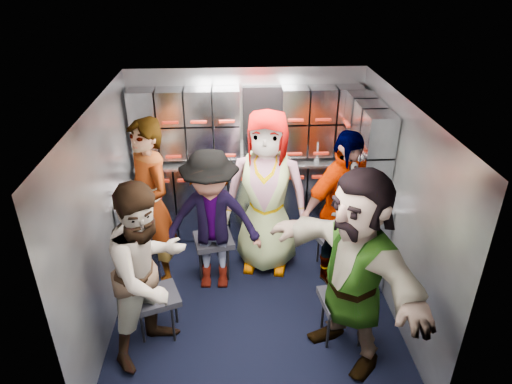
{
  "coord_description": "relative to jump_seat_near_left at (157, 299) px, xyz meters",
  "views": [
    {
      "loc": [
        -0.19,
        -3.76,
        3.28
      ],
      "look_at": [
        0.04,
        0.35,
        1.1
      ],
      "focal_mm": 32.0,
      "sensor_mm": 36.0,
      "label": 1
    }
  ],
  "objects": [
    {
      "name": "floor",
      "position": [
        0.92,
        0.43,
        -0.41
      ],
      "size": [
        3.0,
        3.0,
        0.0
      ],
      "primitive_type": "plane",
      "color": "black",
      "rests_on": "ground"
    },
    {
      "name": "wall_back",
      "position": [
        0.92,
        1.93,
        0.64
      ],
      "size": [
        2.8,
        0.04,
        2.1
      ],
      "primitive_type": "cube",
      "color": "gray",
      "rests_on": "ground"
    },
    {
      "name": "wall_left",
      "position": [
        -0.48,
        0.43,
        0.64
      ],
      "size": [
        0.04,
        3.0,
        2.1
      ],
      "primitive_type": "cube",
      "color": "gray",
      "rests_on": "ground"
    },
    {
      "name": "wall_right",
      "position": [
        2.32,
        0.43,
        0.64
      ],
      "size": [
        0.04,
        3.0,
        2.1
      ],
      "primitive_type": "cube",
      "color": "gray",
      "rests_on": "ground"
    },
    {
      "name": "ceiling",
      "position": [
        0.92,
        0.43,
        1.69
      ],
      "size": [
        2.8,
        3.0,
        0.02
      ],
      "primitive_type": "cube",
      "color": "silver",
      "rests_on": "wall_back"
    },
    {
      "name": "cart_bank_back",
      "position": [
        0.92,
        1.72,
        0.09
      ],
      "size": [
        2.68,
        0.38,
        0.99
      ],
      "primitive_type": "cube",
      "color": "#979BA6",
      "rests_on": "ground"
    },
    {
      "name": "cart_bank_left",
      "position": [
        -0.27,
        0.99,
        0.09
      ],
      "size": [
        0.38,
        0.76,
        0.99
      ],
      "primitive_type": "cube",
      "color": "#979BA6",
      "rests_on": "ground"
    },
    {
      "name": "counter",
      "position": [
        0.92,
        1.72,
        0.61
      ],
      "size": [
        2.68,
        0.42,
        0.03
      ],
      "primitive_type": "cube",
      "color": "silver",
      "rests_on": "cart_bank_back"
    },
    {
      "name": "locker_bank_back",
      "position": [
        0.92,
        1.78,
        1.08
      ],
      "size": [
        2.68,
        0.28,
        0.82
      ],
      "primitive_type": "cube",
      "color": "#979BA6",
      "rests_on": "wall_back"
    },
    {
      "name": "locker_bank_right",
      "position": [
        2.17,
        1.13,
        1.08
      ],
      "size": [
        0.28,
        1.0,
        0.82
      ],
      "primitive_type": "cube",
      "color": "#979BA6",
      "rests_on": "wall_right"
    },
    {
      "name": "right_cabinet",
      "position": [
        2.17,
        1.03,
        0.09
      ],
      "size": [
        0.28,
        1.2,
        1.0
      ],
      "primitive_type": "cube",
      "color": "#979BA6",
      "rests_on": "ground"
    },
    {
      "name": "coffee_niche",
      "position": [
        1.1,
        1.84,
        1.06
      ],
      "size": [
        0.46,
        0.16,
        0.84
      ],
      "primitive_type": null,
      "color": "black",
      "rests_on": "wall_back"
    },
    {
      "name": "red_latch_strip",
      "position": [
        0.92,
        1.52,
        0.47
      ],
      "size": [
        2.6,
        0.02,
        0.03
      ],
      "primitive_type": "cube",
      "color": "#9B1B0D",
      "rests_on": "cart_bank_back"
    },
    {
      "name": "jump_seat_near_left",
      "position": [
        0.0,
        0.0,
        0.0
      ],
      "size": [
        0.49,
        0.48,
        0.46
      ],
      "rotation": [
        0.0,
        0.0,
        0.34
      ],
      "color": "black",
      "rests_on": "ground"
    },
    {
      "name": "jump_seat_mid_left",
      "position": [
        0.5,
        0.89,
        0.02
      ],
      "size": [
        0.48,
        0.46,
        0.48
      ],
      "rotation": [
        0.0,
        0.0,
        0.2
      ],
      "color": "black",
      "rests_on": "ground"
    },
    {
      "name": "jump_seat_center",
      "position": [
        1.1,
        1.22,
        -0.06
      ],
      "size": [
        0.44,
        0.43,
        0.4
      ],
      "rotation": [
        0.0,
        0.0,
        0.42
      ],
      "color": "black",
      "rests_on": "ground"
    },
    {
      "name": "jump_seat_mid_right",
      "position": [
        1.86,
        0.92,
        -0.01
      ],
      "size": [
        0.49,
        0.48,
        0.45
      ],
      "rotation": [
        0.0,
        0.0,
        0.38
      ],
      "color": "black",
      "rests_on": "ground"
    },
    {
      "name": "jump_seat_near_right",
      "position": [
        1.72,
        -0.16,
        0.02
      ],
      "size": [
        0.45,
        0.43,
        0.48
      ],
      "rotation": [
        0.0,
        0.0,
        0.12
      ],
      "color": "black",
      "rests_on": "ground"
    },
    {
      "name": "attendant_standing",
      "position": [
        -0.13,
        0.85,
        0.53
      ],
      "size": [
        0.76,
        0.82,
        1.87
      ],
      "primitive_type": "imported",
      "rotation": [
        0.0,
        0.0,
        -0.96
      ],
      "color": "black",
      "rests_on": "ground"
    },
    {
      "name": "attendant_arc_a",
      "position": [
        0.0,
        -0.18,
        0.44
      ],
      "size": [
        1.02,
        1.05,
        1.71
      ],
      "primitive_type": "imported",
      "rotation": [
        0.0,
        0.0,
        0.91
      ],
      "color": "black",
      "rests_on": "ground"
    },
    {
      "name": "attendant_arc_b",
      "position": [
        0.5,
        0.71,
        0.39
      ],
      "size": [
        1.06,
        0.65,
        1.6
      ],
      "primitive_type": "imported",
      "rotation": [
        0.0,
        0.0,
        -0.06
      ],
      "color": "black",
      "rests_on": "ground"
    },
    {
      "name": "attendant_arc_c",
      "position": [
        1.1,
        1.04,
        0.53
      ],
      "size": [
        1.02,
        0.76,
        1.88
      ],
      "primitive_type": "imported",
      "rotation": [
        0.0,
        0.0,
        -0.19
      ],
      "color": "black",
      "rests_on": "ground"
    },
    {
      "name": "attendant_arc_d",
      "position": [
        1.86,
        0.74,
        0.47
      ],
      "size": [
        1.11,
        0.88,
        1.76
      ],
      "primitive_type": "imported",
      "rotation": [
        0.0,
        0.0,
        0.51
      ],
      "color": "black",
      "rests_on": "ground"
    },
    {
      "name": "attendant_arc_e",
      "position": [
        1.72,
        -0.34,
        0.52
      ],
      "size": [
        1.39,
        1.74,
        1.85
      ],
      "primitive_type": "imported",
      "rotation": [
        0.0,
        0.0,
        -1.0
      ],
      "color": "black",
      "rests_on": "ground"
    },
    {
      "name": "bottle_left",
      "position": [
        0.71,
        1.67,
        0.74
      ],
      "size": [
        0.06,
        0.06,
        0.23
      ],
      "primitive_type": "cylinder",
      "color": "white",
      "rests_on": "counter"
    },
    {
      "name": "bottle_mid",
      "position": [
        0.44,
        1.67,
        0.75
      ],
      "size": [
        0.06,
        0.06,
        0.26
      ],
      "primitive_type": "cylinder",
      "color": "white",
      "rests_on": "counter"
    },
    {
      "name": "bottle_right",
      "position": [
        1.75,
        1.67,
        0.74
      ],
      "size": [
        0.06,
        0.06,
        0.25
      ],
      "primitive_type": "cylinder",
      "color": "white",
      "rests_on": "counter"
    },
    {
      "name": "cup_left",
      "position": [
        0.56,
        1.66,
        0.67
      ],
      "size": [
        0.09,
        0.09,
        0.1
      ],
      "primitive_type": "cylinder",
      "color": "beige",
      "rests_on": "counter"
    },
    {
      "name": "cup_right",
      "position": [
        2.09,
        1.66,
        0.67
      ],
      "size": [
        0.09,
        0.09,
        0.11
      ],
      "primitive_type": "cylinder",
      "color": "beige",
      "rests_on": "counter"
    }
  ]
}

